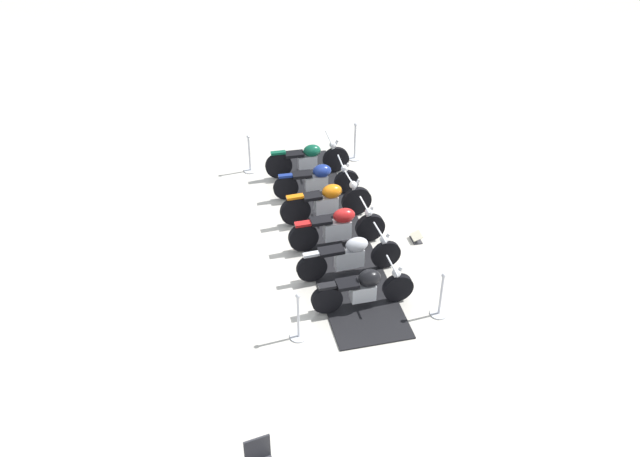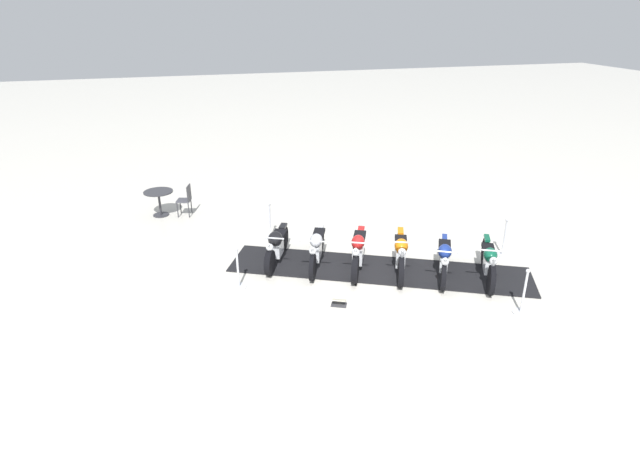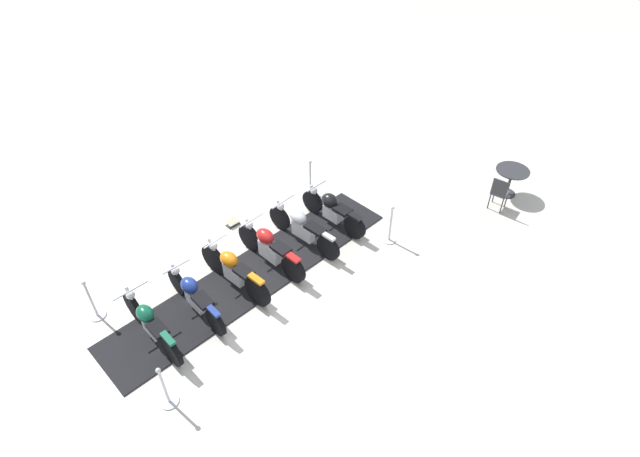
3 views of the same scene
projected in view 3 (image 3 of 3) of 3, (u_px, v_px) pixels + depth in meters
ground_plane at (255, 275)px, 11.58m from camera, size 80.00×80.00×0.00m
display_platform at (255, 275)px, 11.57m from camera, size 7.24×4.48×0.03m
motorcycle_black at (332, 209)px, 12.65m from camera, size 1.04×1.93×0.91m
motorcycle_chrome at (302, 227)px, 12.09m from camera, size 1.07×2.12×0.94m
motorcycle_maroon at (269, 248)px, 11.54m from camera, size 1.07×2.03×0.97m
motorcycle_copper at (233, 270)px, 10.99m from camera, size 0.96×2.06×1.03m
motorcycle_navy at (194, 295)px, 10.47m from camera, size 1.10×1.91×0.90m
motorcycle_forest at (150, 323)px, 9.92m from camera, size 1.12×1.97×0.99m
stanchion_left_front at (390, 230)px, 12.27m from camera, size 0.34×0.34×1.06m
stanchion_left_rear at (166, 392)px, 8.98m from camera, size 0.35×0.35×1.04m
stanchion_right_front at (310, 183)px, 13.79m from camera, size 0.35×0.35×1.02m
stanchion_right_rear at (94, 306)px, 10.48m from camera, size 0.35×0.35×1.05m
info_placard at (233, 223)px, 12.88m from camera, size 0.39×0.33×0.18m
cafe_table at (511, 176)px, 13.54m from camera, size 0.88×0.88×0.78m
cafe_chair_near_table at (500, 192)px, 13.06m from camera, size 0.50×0.50×0.97m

